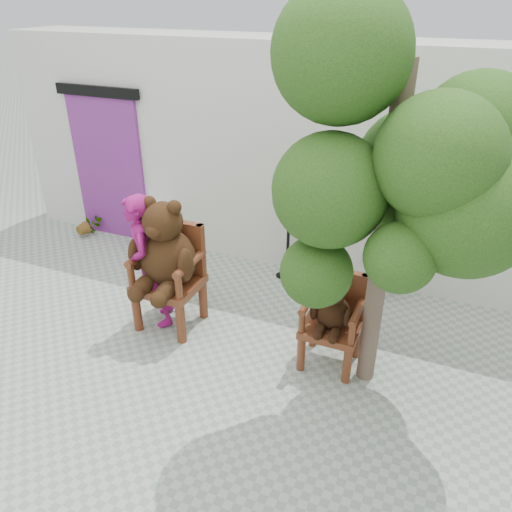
# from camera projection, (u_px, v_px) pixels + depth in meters

# --- Properties ---
(ground_plane) EXTENTS (60.00, 60.00, 0.00)m
(ground_plane) POSITION_uv_depth(u_px,v_px,m) (210.00, 387.00, 5.02)
(ground_plane) COLOR #9AA392
(ground_plane) RESTS_ON ground
(back_wall) EXTENTS (9.00, 1.00, 3.00)m
(back_wall) POSITION_uv_depth(u_px,v_px,m) (309.00, 157.00, 6.82)
(back_wall) COLOR silver
(back_wall) RESTS_ON ground
(doorway) EXTENTS (1.40, 0.11, 2.33)m
(doorway) POSITION_uv_depth(u_px,v_px,m) (109.00, 165.00, 7.57)
(doorway) COLOR #78297D
(doorway) RESTS_ON ground
(chair_big) EXTENTS (0.79, 0.83, 1.59)m
(chair_big) POSITION_uv_depth(u_px,v_px,m) (166.00, 257.00, 5.56)
(chair_big) COLOR #512311
(chair_big) RESTS_ON ground
(chair_small) EXTENTS (0.58, 0.56, 1.04)m
(chair_small) POSITION_uv_depth(u_px,v_px,m) (333.00, 313.00, 5.08)
(chair_small) COLOR #512311
(chair_small) RESTS_ON ground
(person) EXTENTS (0.63, 0.70, 1.61)m
(person) POSITION_uv_depth(u_px,v_px,m) (149.00, 262.00, 5.64)
(person) COLOR #901160
(person) RESTS_ON ground
(cafe_table) EXTENTS (0.60, 0.60, 0.70)m
(cafe_table) POSITION_uv_depth(u_px,v_px,m) (153.00, 223.00, 7.44)
(cafe_table) COLOR white
(cafe_table) RESTS_ON ground
(display_stand) EXTENTS (0.55, 0.49, 1.51)m
(display_stand) POSITION_uv_depth(u_px,v_px,m) (298.00, 241.00, 6.60)
(display_stand) COLOR black
(display_stand) RESTS_ON ground
(stool_bucket) EXTENTS (0.32, 0.32, 1.45)m
(stool_bucket) POSITION_uv_depth(u_px,v_px,m) (382.00, 252.00, 6.20)
(stool_bucket) COLOR white
(stool_bucket) RESTS_ON ground
(tree) EXTENTS (2.09, 1.72, 3.64)m
(tree) POSITION_uv_depth(u_px,v_px,m) (404.00, 154.00, 3.82)
(tree) COLOR brown
(tree) RESTS_ON ground
(potted_plant) EXTENTS (0.37, 0.33, 0.36)m
(potted_plant) POSITION_uv_depth(u_px,v_px,m) (88.00, 225.00, 7.99)
(potted_plant) COLOR #18370F
(potted_plant) RESTS_ON ground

